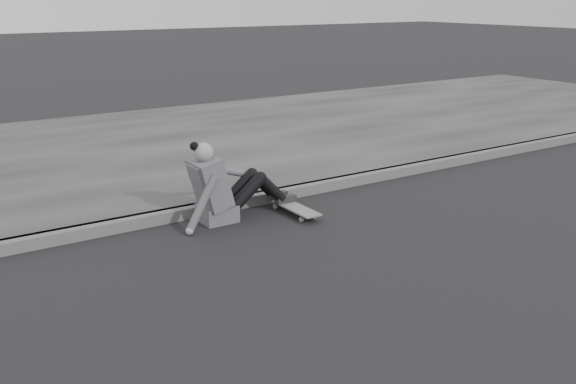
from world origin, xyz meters
name	(u,v)px	position (x,y,z in m)	size (l,w,h in m)	color
ground	(379,298)	(0.00, 0.00, 0.00)	(80.00, 80.00, 0.00)	black
curb	(225,205)	(0.00, 2.58, 0.06)	(24.00, 0.16, 0.12)	#555555
sidewalk	(130,151)	(0.00, 5.60, 0.06)	(24.00, 6.00, 0.12)	#363636
skateboard	(294,208)	(0.56, 2.05, 0.07)	(0.20, 0.78, 0.09)	gray
seated_woman	(222,187)	(-0.17, 2.30, 0.36)	(1.38, 0.46, 0.88)	#515154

